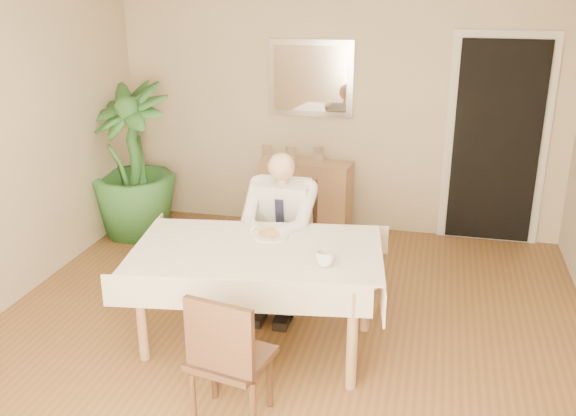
% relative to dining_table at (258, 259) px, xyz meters
% --- Properties ---
extents(room, '(5.00, 5.02, 2.60)m').
position_rel_dining_table_xyz_m(room, '(0.14, -0.04, 0.63)').
color(room, brown).
rests_on(room, ground).
extents(window, '(1.34, 0.04, 1.44)m').
position_rel_dining_table_xyz_m(window, '(0.14, -2.52, 0.78)').
color(window, silver).
rests_on(window, room).
extents(doorway, '(0.96, 0.07, 2.10)m').
position_rel_dining_table_xyz_m(doorway, '(1.69, 2.42, 0.33)').
color(doorway, silver).
rests_on(doorway, ground).
extents(mirror, '(0.86, 0.04, 0.76)m').
position_rel_dining_table_xyz_m(mirror, '(-0.13, 2.42, 0.88)').
color(mirror, silver).
rests_on(mirror, room).
extents(dining_table, '(1.86, 1.26, 0.75)m').
position_rel_dining_table_xyz_m(dining_table, '(0.00, 0.00, 0.00)').
color(dining_table, '#AD7B51').
rests_on(dining_table, ground).
extents(chair_far, '(0.48, 0.48, 0.95)m').
position_rel_dining_table_xyz_m(chair_far, '(0.00, 0.89, -0.13)').
color(chair_far, '#442819').
rests_on(chair_far, ground).
extents(chair_near, '(0.49, 0.49, 0.88)m').
position_rel_dining_table_xyz_m(chair_near, '(0.08, -0.93, -0.17)').
color(chair_near, '#442819').
rests_on(chair_near, ground).
extents(seated_man, '(0.48, 0.72, 1.24)m').
position_rel_dining_table_xyz_m(seated_man, '(0.00, 0.59, 0.02)').
color(seated_man, silver).
rests_on(seated_man, ground).
extents(plate, '(0.26, 0.26, 0.02)m').
position_rel_dining_table_xyz_m(plate, '(0.03, 0.22, 0.09)').
color(plate, white).
rests_on(plate, dining_table).
extents(food, '(0.14, 0.14, 0.06)m').
position_rel_dining_table_xyz_m(food, '(0.03, 0.22, 0.11)').
color(food, olive).
rests_on(food, dining_table).
extents(knife, '(0.01, 0.13, 0.01)m').
position_rel_dining_table_xyz_m(knife, '(0.07, 0.16, 0.11)').
color(knife, silver).
rests_on(knife, dining_table).
extents(fork, '(0.01, 0.13, 0.01)m').
position_rel_dining_table_xyz_m(fork, '(-0.01, 0.16, 0.11)').
color(fork, silver).
rests_on(fork, dining_table).
extents(coffee_mug, '(0.13, 0.13, 0.10)m').
position_rel_dining_table_xyz_m(coffee_mug, '(0.50, -0.17, 0.13)').
color(coffee_mug, white).
rests_on(coffee_mug, dining_table).
extents(sideboard, '(0.95, 0.41, 0.74)m').
position_rel_dining_table_xyz_m(sideboard, '(-0.13, 2.28, -0.30)').
color(sideboard, '#AD7B51').
rests_on(sideboard, ground).
extents(photo_frame_left, '(0.10, 0.02, 0.14)m').
position_rel_dining_table_xyz_m(photo_frame_left, '(-0.55, 2.29, 0.14)').
color(photo_frame_left, silver).
rests_on(photo_frame_left, sideboard).
extents(photo_frame_center, '(0.10, 0.02, 0.14)m').
position_rel_dining_table_xyz_m(photo_frame_center, '(-0.30, 2.29, 0.14)').
color(photo_frame_center, silver).
rests_on(photo_frame_center, sideboard).
extents(photo_frame_right, '(0.10, 0.02, 0.14)m').
position_rel_dining_table_xyz_m(photo_frame_right, '(-0.03, 2.34, 0.14)').
color(photo_frame_right, silver).
rests_on(photo_frame_right, sideboard).
extents(potted_palm, '(1.09, 1.09, 1.54)m').
position_rel_dining_table_xyz_m(potted_palm, '(-1.81, 1.75, 0.10)').
color(potted_palm, '#295E25').
rests_on(potted_palm, ground).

